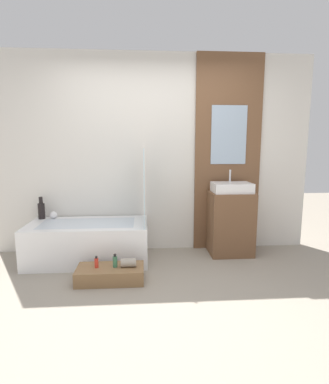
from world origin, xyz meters
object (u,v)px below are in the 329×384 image
object	(u,v)px
vase_round_light	(54,215)
bottle_soap_secondary	(115,261)
sink	(232,187)
bathtub	(89,242)
wooden_step_bench	(110,274)
bottle_soap_primary	(96,262)
vase_tall_dark	(41,210)

from	to	relation	value
vase_round_light	bottle_soap_secondary	world-z (taller)	vase_round_light
bottle_soap_secondary	sink	bearing A→B (deg)	26.49
bathtub	sink	bearing A→B (deg)	3.83
wooden_step_bench	bottle_soap_primary	world-z (taller)	bottle_soap_primary
wooden_step_bench	bottle_soap_secondary	world-z (taller)	bottle_soap_secondary
sink	bottle_soap_secondary	world-z (taller)	sink
bathtub	vase_round_light	bearing A→B (deg)	151.66
bathtub	bottle_soap_primary	bearing A→B (deg)	-72.65
wooden_step_bench	vase_tall_dark	bearing A→B (deg)	138.10
bottle_soap_primary	vase_tall_dark	bearing A→B (deg)	133.56
sink	bathtub	bearing A→B (deg)	-176.17
sink	vase_round_light	world-z (taller)	sink
sink	bottle_soap_secondary	size ratio (longest dim) A/B	3.48
vase_tall_dark	bottle_soap_primary	world-z (taller)	vase_tall_dark
bathtub	vase_tall_dark	world-z (taller)	vase_tall_dark
vase_tall_dark	vase_round_light	distance (m)	0.17
bottle_soap_primary	bathtub	bearing A→B (deg)	107.35
wooden_step_bench	sink	world-z (taller)	sink
sink	bottle_soap_secondary	distance (m)	1.74
bathtub	bottle_soap_secondary	world-z (taller)	bathtub
vase_round_light	bottle_soap_primary	xyz separation A→B (m)	(0.67, -0.86, -0.32)
wooden_step_bench	sink	size ratio (longest dim) A/B	1.43
vase_tall_dark	bottle_soap_secondary	world-z (taller)	vase_tall_dark
sink	vase_tall_dark	world-z (taller)	sink
vase_round_light	sink	bearing A→B (deg)	-3.43
wooden_step_bench	bottle_soap_primary	size ratio (longest dim) A/B	5.67
bottle_soap_primary	bottle_soap_secondary	xyz separation A→B (m)	(0.19, -0.00, 0.01)
vase_round_light	bottle_soap_primary	size ratio (longest dim) A/B	0.75
vase_round_light	bottle_soap_secondary	distance (m)	1.25
wooden_step_bench	bottle_soap_secondary	bearing A→B (deg)	-0.00
vase_round_light	bottle_soap_secondary	bearing A→B (deg)	-44.82
vase_tall_dark	bottle_soap_primary	size ratio (longest dim) A/B	2.30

